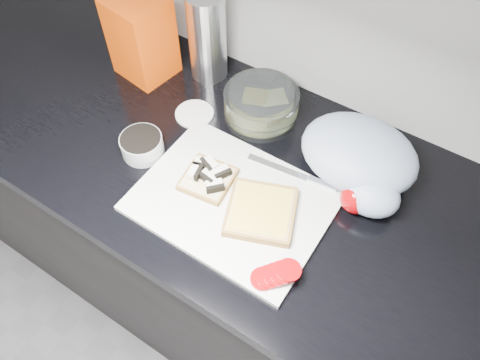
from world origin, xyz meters
name	(u,v)px	position (x,y,z in m)	size (l,w,h in m)	color
base_cabinet	(240,258)	(0.00, 1.20, 0.43)	(3.50, 0.60, 0.86)	black
countertop	(240,170)	(0.00, 1.20, 0.88)	(3.50, 0.64, 0.04)	black
cutting_board	(232,202)	(0.04, 1.10, 0.91)	(0.40, 0.30, 0.01)	silver
bread_left	(208,177)	(-0.03, 1.12, 0.92)	(0.12, 0.12, 0.03)	beige
bread_right	(261,212)	(0.11, 1.11, 0.92)	(0.18, 0.18, 0.02)	beige
tomato_slices	(276,274)	(0.21, 1.00, 0.92)	(0.10, 0.10, 0.02)	#9C0307
knife	(303,176)	(0.14, 1.24, 0.92)	(0.21, 0.04, 0.01)	silver
seed_tub	(142,144)	(-0.21, 1.11, 0.93)	(0.10, 0.10, 0.05)	#A9AEAE
tub_lid	(194,114)	(-0.18, 1.27, 0.90)	(0.09, 0.09, 0.01)	white
glass_bowl	(261,105)	(-0.04, 1.36, 0.94)	(0.18, 0.18, 0.07)	silver
bread_bag	(142,38)	(-0.38, 1.34, 1.00)	(0.13, 0.12, 0.21)	#F64804
steel_canister	(207,37)	(-0.24, 1.42, 1.01)	(0.10, 0.10, 0.23)	silver
grocery_bag	(360,159)	(0.23, 1.32, 0.95)	(0.26, 0.23, 0.11)	#919FB3
whole_tomatoes	(349,185)	(0.24, 1.26, 0.93)	(0.12, 0.11, 0.07)	#9C0307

